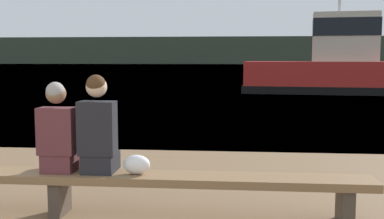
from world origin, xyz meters
TOP-DOWN VIEW (x-y plane):
  - water_surface at (0.00, 126.11)m, footprint 240.00×240.00m
  - far_shoreline at (0.00, 138.43)m, footprint 600.00×12.00m
  - bench_main at (-0.11, 2.50)m, footprint 6.44×0.43m
  - person_left at (-0.11, 2.51)m, footprint 0.37×0.41m
  - person_right at (0.32, 2.51)m, footprint 0.37×0.42m
  - shopping_bag at (0.72, 2.49)m, footprint 0.28×0.17m
  - tugboat_red at (6.35, 20.83)m, footprint 8.70×3.78m

SIDE VIEW (x-z plane):
  - water_surface at x=0.00m, z-range 0.00..0.00m
  - bench_main at x=-0.11m, z-range 0.15..0.60m
  - shopping_bag at x=0.72m, z-range 0.45..0.65m
  - person_left at x=-0.11m, z-range 0.39..1.33m
  - person_right at x=0.32m, z-range 0.39..1.41m
  - tugboat_red at x=6.35m, z-range -2.26..4.61m
  - far_shoreline at x=0.00m, z-range 0.00..7.63m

